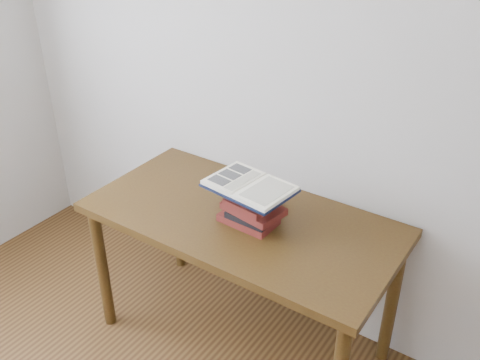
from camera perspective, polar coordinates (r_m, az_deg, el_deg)
The scene contains 3 objects.
desk at distance 2.49m, azimuth 0.14°, elevation -5.71°, with size 1.43×0.72×0.77m.
book_stack at distance 2.34m, azimuth 1.16°, elevation -2.84°, with size 0.29×0.20×0.18m.
open_book at distance 2.28m, azimuth 1.04°, elevation -0.66°, with size 0.39×0.29×0.03m.
Camera 1 is at (1.14, -0.30, 2.12)m, focal length 40.00 mm.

